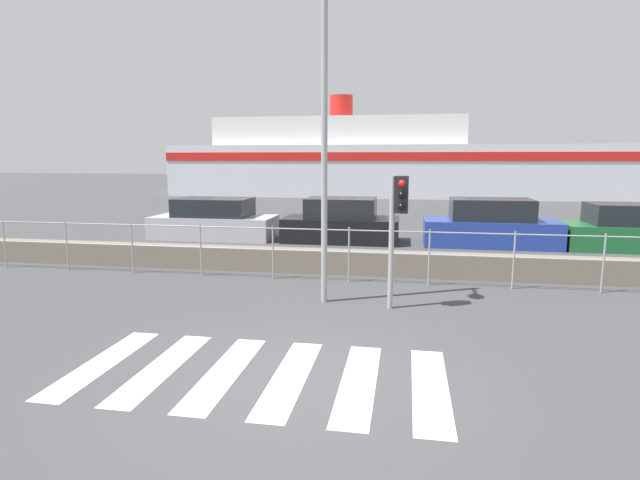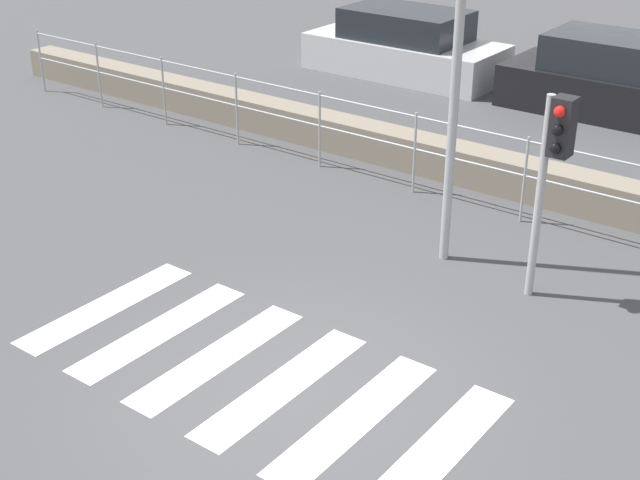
{
  "view_description": "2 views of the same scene",
  "coord_description": "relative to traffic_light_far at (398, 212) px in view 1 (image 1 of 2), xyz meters",
  "views": [
    {
      "loc": [
        1.28,
        -6.0,
        2.83
      ],
      "look_at": [
        -0.12,
        2.0,
        1.5
      ],
      "focal_mm": 28.0,
      "sensor_mm": 36.0,
      "label": 1
    },
    {
      "loc": [
        4.7,
        -5.81,
        5.36
      ],
      "look_at": [
        -0.44,
        1.0,
        1.2
      ],
      "focal_mm": 50.0,
      "sensor_mm": 36.0,
      "label": 2
    }
  ],
  "objects": [
    {
      "name": "seawall",
      "position": [
        -1.12,
        2.77,
        -1.56
      ],
      "size": [
        24.04,
        0.55,
        0.57
      ],
      "color": "slate",
      "rests_on": "ground_plane"
    },
    {
      "name": "parked_car_silver",
      "position": [
        -6.65,
        7.55,
        -1.24
      ],
      "size": [
        4.37,
        1.86,
        1.43
      ],
      "color": "#BCBCC1",
      "rests_on": "ground_plane"
    },
    {
      "name": "crosswalk",
      "position": [
        -1.74,
        -3.29,
        -1.84
      ],
      "size": [
        4.95,
        2.4,
        0.01
      ],
      "color": "silver",
      "rests_on": "ground_plane"
    },
    {
      "name": "parked_car_black",
      "position": [
        -2.05,
        7.55,
        -1.21
      ],
      "size": [
        3.92,
        1.82,
        1.5
      ],
      "color": "black",
      "rests_on": "ground_plane"
    },
    {
      "name": "traffic_light_far",
      "position": [
        0.0,
        0.0,
        0.0
      ],
      "size": [
        0.34,
        0.32,
        2.51
      ],
      "color": "#9EA0A3",
      "rests_on": "ground_plane"
    },
    {
      "name": "ground_plane",
      "position": [
        -1.12,
        -3.29,
        -1.85
      ],
      "size": [
        160.0,
        160.0,
        0.0
      ],
      "primitive_type": "plane",
      "color": "#424244"
    },
    {
      "name": "parked_car_blue",
      "position": [
        2.86,
        7.55,
        -1.19
      ],
      "size": [
        4.23,
        1.78,
        1.54
      ],
      "color": "#233D9E",
      "rests_on": "ground_plane"
    },
    {
      "name": "harbor_fence",
      "position": [
        -1.12,
        1.89,
        -1.02
      ],
      "size": [
        21.68,
        0.04,
        1.28
      ],
      "color": "#9EA0A3",
      "rests_on": "ground_plane"
    },
    {
      "name": "parked_car_green",
      "position": [
        6.97,
        7.55,
        -1.23
      ],
      "size": [
        3.81,
        1.8,
        1.44
      ],
      "color": "#1E6633",
      "rests_on": "ground_plane"
    },
    {
      "name": "streetlamp",
      "position": [
        -1.42,
        0.08,
        1.94
      ],
      "size": [
        0.32,
        0.9,
        6.15
      ],
      "color": "#9EA0A3",
      "rests_on": "ground_plane"
    },
    {
      "name": "ferry_boat",
      "position": [
        -1.92,
        30.52,
        0.64
      ],
      "size": [
        33.19,
        9.05,
        7.66
      ],
      "color": "silver",
      "rests_on": "ground_plane"
    }
  ]
}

